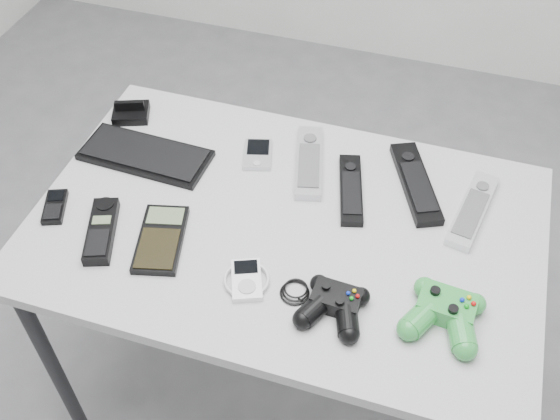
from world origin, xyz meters
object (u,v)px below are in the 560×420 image
(mobile_phone, at_px, (55,207))
(remote_black_a, at_px, (351,189))
(mp3_player, at_px, (247,280))
(remote_silver_a, at_px, (309,161))
(cordless_handset, at_px, (101,230))
(controller_black, at_px, (334,304))
(desk, at_px, (286,242))
(calculator, at_px, (161,239))
(pda_keyboard, at_px, (145,154))
(remote_black_b, at_px, (416,182))
(pda, at_px, (258,154))
(controller_green, at_px, (445,312))
(remote_silver_b, at_px, (473,209))

(mobile_phone, bearing_deg, remote_black_a, 0.71)
(mp3_player, bearing_deg, remote_silver_a, 63.76)
(cordless_handset, bearing_deg, mp3_player, -24.19)
(controller_black, bearing_deg, desk, 132.94)
(cordless_handset, bearing_deg, remote_black_a, 10.96)
(calculator, bearing_deg, cordless_handset, 175.00)
(pda_keyboard, relative_size, cordless_handset, 1.77)
(cordless_handset, height_order, controller_black, controller_black)
(desk, height_order, mp3_player, mp3_player)
(controller_black, bearing_deg, remote_silver_a, 115.77)
(pda_keyboard, bearing_deg, calculator, -55.40)
(remote_black_a, distance_m, mp3_player, 0.33)
(desk, xyz_separation_m, remote_black_b, (0.24, 0.19, 0.07))
(pda, relative_size, remote_silver_a, 0.43)
(cordless_handset, bearing_deg, pda, 34.71)
(controller_black, distance_m, controller_green, 0.20)
(remote_silver_a, bearing_deg, mobile_phone, -162.72)
(calculator, bearing_deg, controller_black, -22.51)
(pda_keyboard, bearing_deg, desk, -12.58)
(remote_silver_b, distance_m, calculator, 0.66)
(calculator, height_order, controller_green, controller_green)
(mp3_player, relative_size, controller_black, 0.44)
(pda_keyboard, xyz_separation_m, calculator, (0.14, -0.22, -0.00))
(desk, height_order, calculator, calculator)
(desk, relative_size, remote_silver_b, 4.67)
(pda, bearing_deg, remote_black_a, -27.37)
(pda, height_order, mobile_phone, same)
(pda_keyboard, height_order, cordless_handset, cordless_handset)
(desk, distance_m, mp3_player, 0.19)
(calculator, xyz_separation_m, controller_black, (0.38, -0.06, 0.01))
(remote_black_a, distance_m, cordless_handset, 0.54)
(pda, height_order, mp3_player, mp3_player)
(desk, relative_size, mobile_phone, 11.24)
(remote_silver_a, relative_size, remote_silver_b, 1.00)
(pda, xyz_separation_m, remote_silver_b, (0.49, -0.03, 0.00))
(remote_silver_b, distance_m, mobile_phone, 0.89)
(pda_keyboard, xyz_separation_m, remote_silver_b, (0.74, 0.05, 0.00))
(calculator, bearing_deg, desk, 14.54)
(pda, relative_size, calculator, 0.55)
(remote_black_b, xyz_separation_m, calculator, (-0.47, -0.32, -0.00))
(calculator, bearing_deg, controller_green, -15.49)
(mp3_player, bearing_deg, controller_black, -26.16)
(controller_green, bearing_deg, remote_black_b, 113.31)
(remote_black_a, bearing_deg, desk, -144.48)
(calculator, relative_size, controller_black, 0.82)
(remote_black_b, bearing_deg, remote_black_a, -179.08)
(remote_black_a, bearing_deg, remote_silver_a, 138.72)
(remote_black_a, bearing_deg, remote_silver_b, -11.01)
(pda_keyboard, height_order, controller_black, controller_black)
(pda, distance_m, remote_black_b, 0.36)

